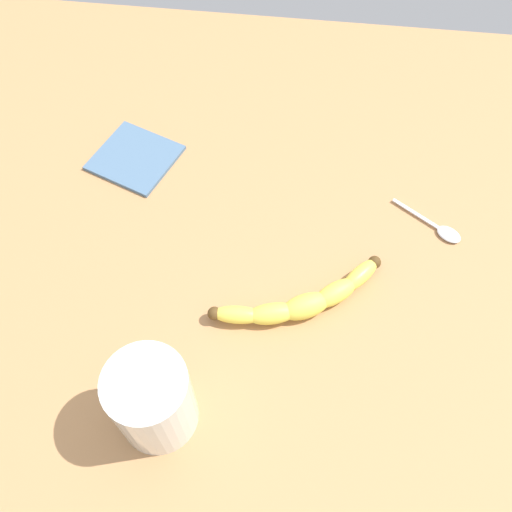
% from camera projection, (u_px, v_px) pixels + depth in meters
% --- Properties ---
extents(wooden_tabletop, '(1.20, 1.20, 0.03)m').
position_uv_depth(wooden_tabletop, '(260.00, 303.00, 0.76)').
color(wooden_tabletop, '#B37F4F').
rests_on(wooden_tabletop, ground).
extents(banana, '(0.12, 0.22, 0.03)m').
position_uv_depth(banana, '(303.00, 301.00, 0.72)').
color(banana, '#EDD94C').
rests_on(banana, wooden_tabletop).
extents(smoothie_glass, '(0.09, 0.09, 0.12)m').
position_uv_depth(smoothie_glass, '(153.00, 401.00, 0.61)').
color(smoothie_glass, silver).
rests_on(smoothie_glass, wooden_tabletop).
extents(teaspoon, '(0.07, 0.10, 0.01)m').
position_uv_depth(teaspoon, '(445.00, 232.00, 0.80)').
color(teaspoon, silver).
rests_on(teaspoon, wooden_tabletop).
extents(folded_napkin, '(0.15, 0.15, 0.01)m').
position_uv_depth(folded_napkin, '(135.00, 158.00, 0.87)').
color(folded_napkin, slate).
rests_on(folded_napkin, wooden_tabletop).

